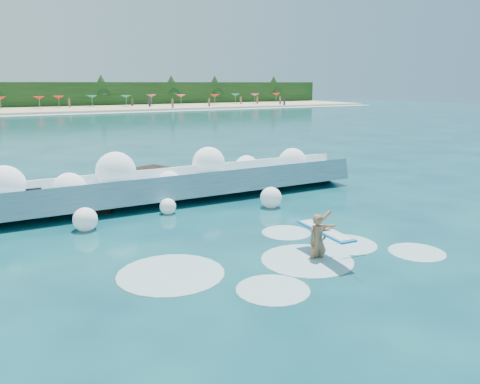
{
  "coord_description": "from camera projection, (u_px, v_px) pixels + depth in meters",
  "views": [
    {
      "loc": [
        -6.16,
        -11.64,
        4.86
      ],
      "look_at": [
        1.5,
        2.0,
        1.2
      ],
      "focal_mm": 35.0,
      "sensor_mm": 36.0,
      "label": 1
    }
  ],
  "objects": [
    {
      "name": "ground",
      "position": [
        229.0,
        250.0,
        13.92
      ],
      "size": [
        200.0,
        200.0,
        0.0
      ],
      "primitive_type": "plane",
      "color": "#083242",
      "rests_on": "ground"
    },
    {
      "name": "beach",
      "position": [
        16.0,
        111.0,
        80.1
      ],
      "size": [
        140.0,
        20.0,
        0.4
      ],
      "primitive_type": "cube",
      "color": "tan",
      "rests_on": "ground"
    },
    {
      "name": "wet_band",
      "position": [
        22.0,
        115.0,
        70.79
      ],
      "size": [
        140.0,
        5.0,
        0.08
      ],
      "primitive_type": "cube",
      "color": "silver",
      "rests_on": "ground"
    },
    {
      "name": "treeline",
      "position": [
        10.0,
        96.0,
        88.06
      ],
      "size": [
        140.0,
        4.0,
        5.0
      ],
      "primitive_type": "cube",
      "color": "black",
      "rests_on": "ground"
    },
    {
      "name": "breaking_wave",
      "position": [
        142.0,
        189.0,
        19.3
      ],
      "size": [
        19.46,
        2.97,
        1.68
      ],
      "color": "teal",
      "rests_on": "ground"
    },
    {
      "name": "rock_cluster",
      "position": [
        79.0,
        195.0,
        18.93
      ],
      "size": [
        8.08,
        3.34,
        1.36
      ],
      "color": "black",
      "rests_on": "ground"
    },
    {
      "name": "surfer_with_board",
      "position": [
        320.0,
        240.0,
        13.06
      ],
      "size": [
        0.93,
        2.81,
        1.6
      ],
      "color": "#916144",
      "rests_on": "ground"
    },
    {
      "name": "wave_spray",
      "position": [
        141.0,
        177.0,
        19.07
      ],
      "size": [
        16.0,
        4.83,
        2.24
      ],
      "color": "white",
      "rests_on": "ground"
    },
    {
      "name": "surf_foam",
      "position": [
        270.0,
        262.0,
        13.0
      ],
      "size": [
        9.17,
        5.22,
        0.14
      ],
      "color": "silver",
      "rests_on": "ground"
    },
    {
      "name": "beach_umbrellas",
      "position": [
        15.0,
        98.0,
        81.71
      ],
      "size": [
        112.28,
        6.31,
        0.5
      ],
      "color": "red",
      "rests_on": "ground"
    }
  ]
}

